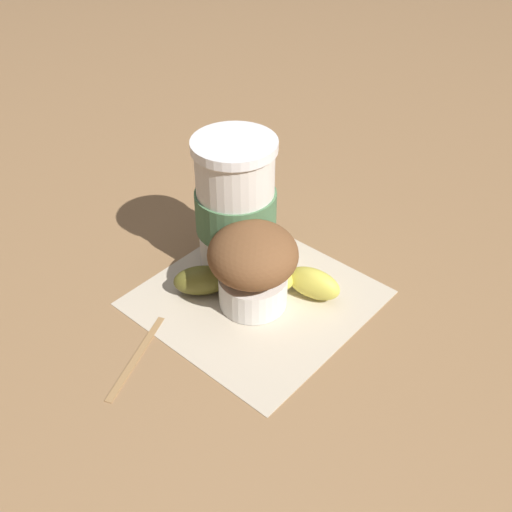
% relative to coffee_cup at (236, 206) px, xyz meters
% --- Properties ---
extents(ground_plane, '(3.00, 3.00, 0.00)m').
position_rel_coffee_cup_xyz_m(ground_plane, '(0.04, -0.05, -0.08)').
color(ground_plane, '#936D47').
extents(paper_napkin, '(0.27, 0.27, 0.00)m').
position_rel_coffee_cup_xyz_m(paper_napkin, '(0.04, -0.05, -0.07)').
color(paper_napkin, beige).
rests_on(paper_napkin, ground_plane).
extents(coffee_cup, '(0.09, 0.09, 0.15)m').
position_rel_coffee_cup_xyz_m(coffee_cup, '(0.00, 0.00, 0.00)').
color(coffee_cup, silver).
rests_on(coffee_cup, paper_napkin).
extents(muffin, '(0.09, 0.09, 0.09)m').
position_rel_coffee_cup_xyz_m(muffin, '(0.04, -0.05, -0.02)').
color(muffin, white).
rests_on(muffin, paper_napkin).
extents(banana, '(0.17, 0.09, 0.03)m').
position_rel_coffee_cup_xyz_m(banana, '(0.04, -0.04, -0.06)').
color(banana, '#D6CC4C').
rests_on(banana, paper_napkin).
extents(wooden_stirrer, '(0.02, 0.11, 0.00)m').
position_rel_coffee_cup_xyz_m(wooden_stirrer, '(-0.02, -0.17, -0.07)').
color(wooden_stirrer, '#9E7547').
rests_on(wooden_stirrer, ground_plane).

